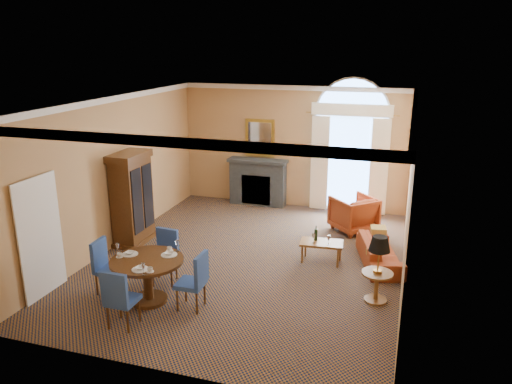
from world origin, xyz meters
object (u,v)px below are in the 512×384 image
(armchair, at_px, (354,214))
(dining_table, at_px, (147,271))
(armoire, at_px, (132,200))
(side_table, at_px, (378,260))
(sofa, at_px, (380,252))
(coffee_table, at_px, (321,243))

(armchair, bearing_deg, dining_table, 13.10)
(dining_table, bearing_deg, armchair, 56.59)
(armoire, height_order, armchair, armoire)
(armchair, distance_m, side_table, 3.36)
(dining_table, xyz_separation_m, armchair, (2.92, 4.42, -0.15))
(armoire, bearing_deg, dining_table, -54.62)
(dining_table, distance_m, side_table, 3.88)
(armoire, height_order, dining_table, armoire)
(side_table, bearing_deg, armchair, 103.47)
(dining_table, height_order, armchair, dining_table)
(dining_table, bearing_deg, sofa, 36.61)
(armoire, bearing_deg, armchair, 25.22)
(sofa, xyz_separation_m, side_table, (0.05, -1.54, 0.50))
(sofa, bearing_deg, armchair, 7.43)
(armchair, bearing_deg, armoire, -18.28)
(armoire, relative_size, armchair, 2.21)
(armoire, xyz_separation_m, dining_table, (1.62, -2.29, -0.40))
(sofa, distance_m, armchair, 1.87)
(sofa, distance_m, side_table, 1.62)
(coffee_table, bearing_deg, armoire, 177.37)
(armoire, xyz_separation_m, armchair, (4.54, 2.14, -0.56))
(dining_table, height_order, coffee_table, dining_table)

